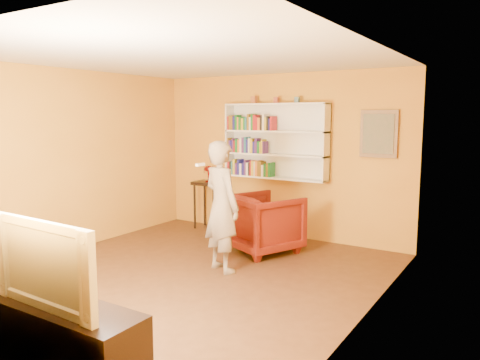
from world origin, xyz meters
name	(u,v)px	position (x,y,z in m)	size (l,w,h in m)	color
room_shell	(186,197)	(0.00, 0.00, 1.02)	(5.30, 5.80, 2.88)	#442915
bookshelf	(277,141)	(0.00, 2.41, 1.59)	(1.80, 0.29, 1.23)	white
books_row_lower	(251,168)	(-0.43, 2.30, 1.13)	(0.84, 0.19, 0.26)	maroon
books_row_middle	(247,146)	(-0.51, 2.30, 1.51)	(0.71, 0.18, 0.26)	brown
books_row_upper	(251,123)	(-0.43, 2.30, 1.89)	(0.86, 0.19, 0.27)	maroon
ornament_left	(254,100)	(-0.41, 2.35, 2.27)	(0.09, 0.09, 0.12)	#A6592F
ornament_centre	(276,100)	(0.01, 2.35, 2.26)	(0.07, 0.07, 0.10)	#984432
ornament_right	(297,100)	(0.38, 2.35, 2.26)	(0.07, 0.07, 0.09)	slate
framed_painting	(379,134)	(1.65, 2.46, 1.75)	(0.55, 0.05, 0.70)	brown
console_table	(209,190)	(-1.28, 2.25, 0.70)	(0.52, 0.40, 0.85)	black
ruby_lustre	(209,170)	(-1.28, 2.25, 1.05)	(0.18, 0.17, 0.28)	maroon
armchair	(263,223)	(0.27, 1.48, 0.43)	(0.93, 0.95, 0.87)	#4E0905
person	(222,207)	(0.23, 0.45, 0.85)	(0.62, 0.41, 1.70)	#7A6A59
game_remote	(200,165)	(0.06, 0.23, 1.41)	(0.04, 0.15, 0.04)	white
tv_cabinet	(60,337)	(0.52, -2.25, 0.28)	(1.55, 0.47, 0.55)	black
television	(55,261)	(0.52, -2.25, 0.90)	(1.20, 0.16, 0.69)	black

